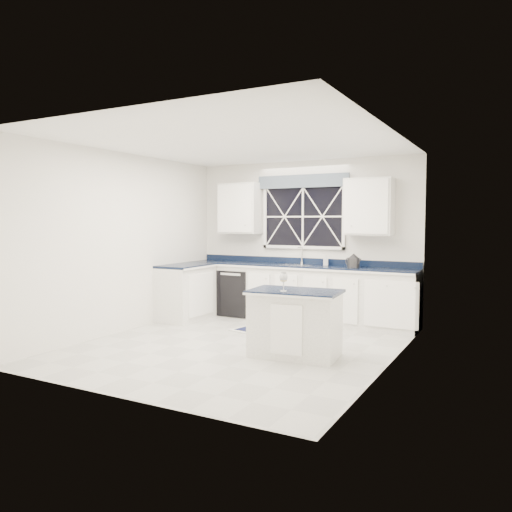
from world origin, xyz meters
The scene contains 13 objects.
ground centered at (0.00, 0.00, 0.00)m, with size 4.50×4.50×0.00m, color #A1A19D.
back_wall centered at (0.00, 2.25, 1.35)m, with size 4.00×0.10×2.70m, color white.
base_cabinets centered at (-0.33, 1.78, 0.45)m, with size 3.99×1.60×0.90m.
countertop centered at (0.00, 1.95, 0.92)m, with size 3.98×0.64×0.04m, color black.
dishwasher centered at (-1.10, 1.95, 0.41)m, with size 0.60×0.58×0.82m, color black.
window centered at (0.00, 2.20, 1.83)m, with size 1.65×0.09×1.26m.
upper_cabinets centered at (0.00, 2.08, 1.90)m, with size 3.10×0.34×0.90m.
faucet centered at (0.00, 2.14, 1.10)m, with size 0.05×0.20×0.30m.
island centered at (0.88, -0.11, 0.41)m, with size 1.16×0.76×0.82m.
rug centered at (0.10, 0.96, 0.01)m, with size 1.40×1.02×0.02m.
kettle centered at (0.98, 1.92, 1.04)m, with size 0.30×0.25×0.23m.
wine_glass centered at (0.79, -0.28, 0.99)m, with size 0.10×0.10×0.23m.
soap_bottle centered at (0.46, 2.10, 1.02)m, with size 0.08×0.08×0.17m, color silver.
Camera 1 is at (3.33, -5.71, 1.67)m, focal length 35.00 mm.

